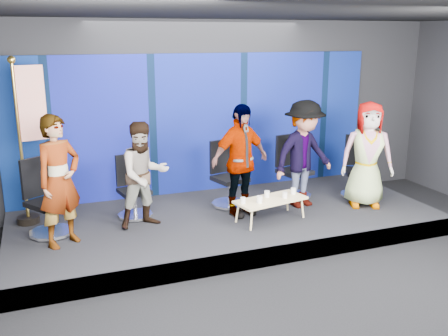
{
  "coord_description": "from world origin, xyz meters",
  "views": [
    {
      "loc": [
        -2.83,
        -4.9,
        3.22
      ],
      "look_at": [
        -0.08,
        2.4,
        1.13
      ],
      "focal_mm": 40.0,
      "sensor_mm": 36.0,
      "label": 1
    }
  ],
  "objects_px": {
    "mug_b": "(259,199)",
    "mug_a": "(243,200)",
    "panelist_a": "(59,181)",
    "flag_stand": "(29,137)",
    "mug_d": "(285,195)",
    "panelist_e": "(367,155)",
    "mug_e": "(293,191)",
    "chair_e": "(358,177)",
    "mug_c": "(267,194)",
    "chair_a": "(47,210)",
    "coffee_table": "(271,201)",
    "chair_c": "(228,184)",
    "chair_d": "(292,177)",
    "panelist_d": "(304,154)",
    "chair_b": "(133,197)",
    "panelist_b": "(144,175)",
    "panelist_c": "(240,161)"
  },
  "relations": [
    {
      "from": "mug_b",
      "to": "mug_a",
      "type": "bearing_deg",
      "value": 166.37
    },
    {
      "from": "panelist_a",
      "to": "flag_stand",
      "type": "height_order",
      "value": "flag_stand"
    },
    {
      "from": "mug_d",
      "to": "panelist_e",
      "type": "bearing_deg",
      "value": 4.09
    },
    {
      "from": "mug_a",
      "to": "mug_e",
      "type": "xyz_separation_m",
      "value": [
        0.97,
        0.15,
        0.0
      ]
    },
    {
      "from": "mug_a",
      "to": "chair_e",
      "type": "bearing_deg",
      "value": 13.31
    },
    {
      "from": "mug_b",
      "to": "mug_d",
      "type": "bearing_deg",
      "value": 9.42
    },
    {
      "from": "mug_b",
      "to": "mug_c",
      "type": "bearing_deg",
      "value": 43.46
    },
    {
      "from": "chair_a",
      "to": "flag_stand",
      "type": "xyz_separation_m",
      "value": [
        -0.16,
        0.62,
        1.01
      ]
    },
    {
      "from": "chair_a",
      "to": "mug_c",
      "type": "bearing_deg",
      "value": -42.85
    },
    {
      "from": "chair_a",
      "to": "panelist_e",
      "type": "height_order",
      "value": "panelist_e"
    },
    {
      "from": "panelist_e",
      "to": "mug_d",
      "type": "distance_m",
      "value": 1.72
    },
    {
      "from": "chair_e",
      "to": "coffee_table",
      "type": "xyz_separation_m",
      "value": [
        -2.07,
        -0.56,
        -0.04
      ]
    },
    {
      "from": "chair_c",
      "to": "chair_a",
      "type": "bearing_deg",
      "value": 170.56
    },
    {
      "from": "chair_a",
      "to": "panelist_a",
      "type": "height_order",
      "value": "panelist_a"
    },
    {
      "from": "chair_e",
      "to": "mug_a",
      "type": "height_order",
      "value": "chair_e"
    },
    {
      "from": "chair_d",
      "to": "panelist_d",
      "type": "relative_size",
      "value": 0.62
    },
    {
      "from": "mug_d",
      "to": "chair_b",
      "type": "bearing_deg",
      "value": 156.47
    },
    {
      "from": "chair_e",
      "to": "mug_a",
      "type": "xyz_separation_m",
      "value": [
        -2.57,
        -0.61,
        0.04
      ]
    },
    {
      "from": "chair_c",
      "to": "mug_a",
      "type": "bearing_deg",
      "value": -112.18
    },
    {
      "from": "chair_b",
      "to": "chair_d",
      "type": "height_order",
      "value": "chair_d"
    },
    {
      "from": "chair_a",
      "to": "chair_b",
      "type": "relative_size",
      "value": 1.13
    },
    {
      "from": "chair_b",
      "to": "panelist_d",
      "type": "xyz_separation_m",
      "value": [
        2.87,
        -0.52,
        0.6
      ]
    },
    {
      "from": "chair_e",
      "to": "mug_e",
      "type": "height_order",
      "value": "chair_e"
    },
    {
      "from": "panelist_b",
      "to": "flag_stand",
      "type": "relative_size",
      "value": 0.63
    },
    {
      "from": "chair_d",
      "to": "mug_c",
      "type": "relative_size",
      "value": 11.37
    },
    {
      "from": "panelist_c",
      "to": "mug_a",
      "type": "xyz_separation_m",
      "value": [
        -0.14,
        -0.48,
        -0.52
      ]
    },
    {
      "from": "chair_a",
      "to": "panelist_b",
      "type": "height_order",
      "value": "panelist_b"
    },
    {
      "from": "mug_b",
      "to": "mug_c",
      "type": "xyz_separation_m",
      "value": [
        0.23,
        0.22,
        -0.0
      ]
    },
    {
      "from": "panelist_a",
      "to": "chair_c",
      "type": "relative_size",
      "value": 1.64
    },
    {
      "from": "chair_b",
      "to": "panelist_e",
      "type": "xyz_separation_m",
      "value": [
        3.92,
        -0.88,
        0.58
      ]
    },
    {
      "from": "panelist_b",
      "to": "flag_stand",
      "type": "xyz_separation_m",
      "value": [
        -1.61,
        0.8,
        0.56
      ]
    },
    {
      "from": "chair_c",
      "to": "panelist_d",
      "type": "xyz_separation_m",
      "value": [
        1.21,
        -0.49,
        0.55
      ]
    },
    {
      "from": "chair_a",
      "to": "panelist_e",
      "type": "relative_size",
      "value": 0.63
    },
    {
      "from": "panelist_d",
      "to": "mug_e",
      "type": "bearing_deg",
      "value": -149.66
    },
    {
      "from": "chair_a",
      "to": "mug_d",
      "type": "bearing_deg",
      "value": -44.37
    },
    {
      "from": "mug_d",
      "to": "panelist_b",
      "type": "bearing_deg",
      "value": 167.15
    },
    {
      "from": "panelist_b",
      "to": "mug_e",
      "type": "distance_m",
      "value": 2.48
    },
    {
      "from": "mug_d",
      "to": "mug_e",
      "type": "xyz_separation_m",
      "value": [
        0.23,
        0.14,
        0.0
      ]
    },
    {
      "from": "chair_b",
      "to": "chair_a",
      "type": "bearing_deg",
      "value": -177.45
    },
    {
      "from": "panelist_a",
      "to": "chair_a",
      "type": "bearing_deg",
      "value": 79.63
    },
    {
      "from": "panelist_a",
      "to": "panelist_c",
      "type": "height_order",
      "value": "panelist_a"
    },
    {
      "from": "panelist_d",
      "to": "mug_d",
      "type": "distance_m",
      "value": 0.92
    },
    {
      "from": "mug_a",
      "to": "mug_b",
      "type": "xyz_separation_m",
      "value": [
        0.26,
        -0.06,
        0.01
      ]
    },
    {
      "from": "panelist_b",
      "to": "flag_stand",
      "type": "bearing_deg",
      "value": 143.15
    },
    {
      "from": "chair_b",
      "to": "panelist_b",
      "type": "distance_m",
      "value": 0.71
    },
    {
      "from": "coffee_table",
      "to": "mug_d",
      "type": "height_order",
      "value": "mug_d"
    },
    {
      "from": "chair_b",
      "to": "mug_b",
      "type": "bearing_deg",
      "value": -41.37
    },
    {
      "from": "chair_a",
      "to": "flag_stand",
      "type": "height_order",
      "value": "flag_stand"
    },
    {
      "from": "panelist_b",
      "to": "mug_d",
      "type": "distance_m",
      "value": 2.28
    },
    {
      "from": "mug_e",
      "to": "chair_a",
      "type": "bearing_deg",
      "value": 171.96
    }
  ]
}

